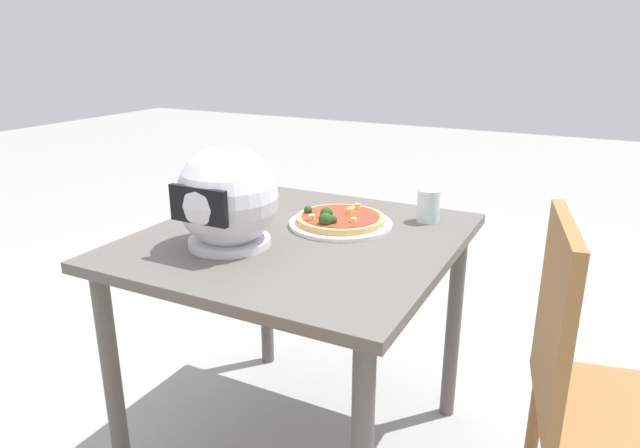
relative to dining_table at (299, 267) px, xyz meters
The scene contains 7 objects.
ground_plane 0.64m from the dining_table, ahead, with size 14.00×14.00×0.00m, color #9E9E99.
dining_table is the anchor object (origin of this frame).
pizza_plate 0.19m from the dining_table, 116.66° to the right, with size 0.31×0.31×0.01m, color white.
pizza 0.19m from the dining_table, 117.01° to the right, with size 0.27×0.27×0.05m.
motorcycle_helmet 0.31m from the dining_table, 49.70° to the left, with size 0.28×0.28×0.28m.
drinking_glass 0.44m from the dining_table, 134.22° to the right, with size 0.07×0.07×0.10m, color silver.
chair_side 0.81m from the dining_table, behind, with size 0.47×0.47×0.90m.
Camera 1 is at (-0.76, 1.34, 1.28)m, focal length 31.81 mm.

